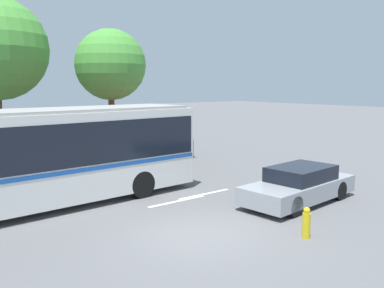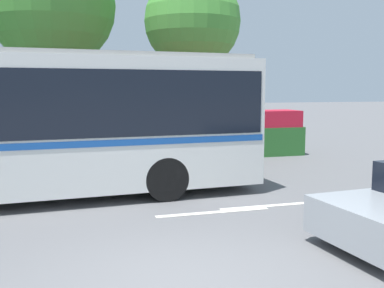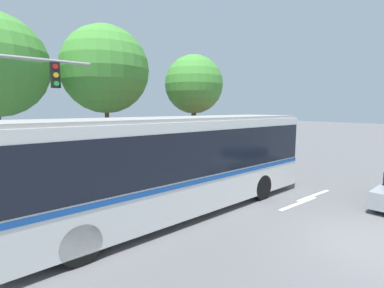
% 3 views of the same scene
% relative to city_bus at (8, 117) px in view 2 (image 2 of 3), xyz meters
% --- Properties ---
extents(ground_plane, '(140.00, 140.00, 0.00)m').
position_rel_city_bus_xyz_m(ground_plane, '(2.57, -5.20, -1.89)').
color(ground_plane, '#5B5B5E').
extents(city_bus, '(11.53, 3.22, 3.32)m').
position_rel_city_bus_xyz_m(city_bus, '(0.00, 0.00, 0.00)').
color(city_bus, silver).
rests_on(city_bus, ground).
extents(flowering_hedge, '(9.76, 1.32, 1.70)m').
position_rel_city_bus_xyz_m(flowering_hedge, '(5.11, 4.97, -1.05)').
color(flowering_hedge, '#286028').
rests_on(flowering_hedge, ground).
extents(street_tree_centre, '(5.12, 5.12, 8.46)m').
position_rel_city_bus_xyz_m(street_tree_centre, '(0.91, 8.69, 4.01)').
color(street_tree_centre, brown).
rests_on(street_tree_centre, ground).
extents(street_tree_right, '(3.88, 3.88, 7.17)m').
position_rel_city_bus_xyz_m(street_tree_right, '(6.33, 7.06, 3.32)').
color(street_tree_right, brown).
rests_on(street_tree_right, ground).
extents(lane_stripe_near, '(2.40, 0.16, 0.01)m').
position_rel_city_bus_xyz_m(lane_stripe_near, '(4.06, -2.22, -1.88)').
color(lane_stripe_near, silver).
rests_on(lane_stripe_near, ground).
extents(lane_stripe_mid, '(2.40, 0.16, 0.01)m').
position_rel_city_bus_xyz_m(lane_stripe_mid, '(5.47, -2.07, -1.88)').
color(lane_stripe_mid, silver).
rests_on(lane_stripe_mid, ground).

